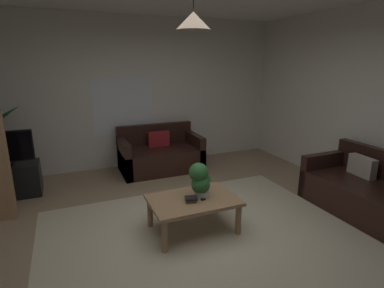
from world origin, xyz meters
The scene contains 14 objects.
floor centered at (0.00, 0.00, -0.01)m, with size 5.56×5.77×0.02m, color #9E8466.
rug centered at (0.00, -0.20, 0.00)m, with size 3.62×3.18×0.01m, color beige.
wall_back centered at (0.00, 2.92, 1.40)m, with size 5.68×0.06×2.80m, color silver.
window_pane centered at (-0.31, 2.89, 1.17)m, with size 1.13×0.01×1.07m, color white.
couch_under_window centered at (0.24, 2.40, 0.27)m, with size 1.47×0.85×0.82m.
couch_right_side centered at (2.29, -0.29, 0.27)m, with size 0.85×1.53×0.82m.
coffee_table centered at (-0.04, 0.18, 0.35)m, with size 1.03×0.70×0.41m.
book_on_table_0 centered at (-0.10, 0.11, 0.43)m, with size 0.13×0.08×0.03m, color #99663F.
book_on_table_1 centered at (-0.09, 0.11, 0.46)m, with size 0.14×0.11×0.03m, color black.
remote_on_table_0 centered at (0.05, 0.16, 0.43)m, with size 0.05×0.16×0.02m, color black.
potted_plant_on_table centered at (0.07, 0.20, 0.63)m, with size 0.27×0.25×0.42m.
tv_stand centered at (-2.23, 2.14, 0.25)m, with size 0.90×0.44×0.50m, color black.
tv centered at (-2.23, 2.12, 0.76)m, with size 0.83×0.16×0.52m.
pendant_lamp centered at (-0.04, 0.18, 2.38)m, with size 0.36×0.36×0.50m.
Camera 1 is at (-1.33, -2.87, 1.99)m, focal length 28.51 mm.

